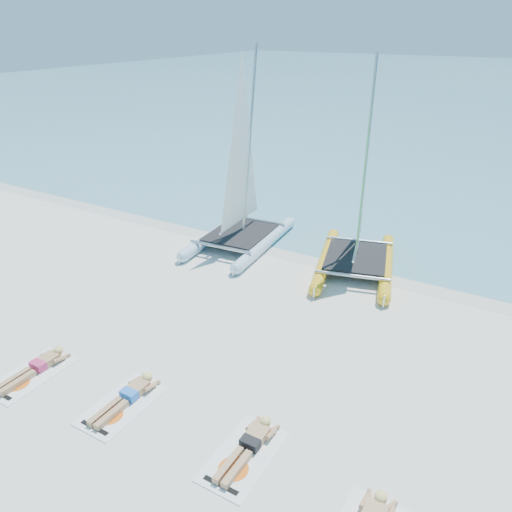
% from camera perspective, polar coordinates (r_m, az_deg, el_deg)
% --- Properties ---
extents(ground, '(140.00, 140.00, 0.00)m').
position_cam_1_polar(ground, '(12.92, -3.86, -9.08)').
color(ground, silver).
rests_on(ground, ground).
extents(sea, '(140.00, 115.00, 0.01)m').
position_cam_1_polar(sea, '(72.37, 26.71, 16.95)').
color(sea, '#77C4C6').
rests_on(sea, ground).
extents(wet_sand_strip, '(140.00, 1.40, 0.01)m').
position_cam_1_polar(wet_sand_strip, '(17.12, 6.48, -0.06)').
color(wet_sand_strip, silver).
rests_on(wet_sand_strip, ground).
extents(catamaran_blue, '(2.82, 5.22, 6.87)m').
position_cam_1_polar(catamaran_blue, '(17.43, -1.74, 7.78)').
color(catamaran_blue, '#B1D9E8').
rests_on(catamaran_blue, ground).
extents(catamaran_yellow, '(3.56, 5.38, 6.68)m').
position_cam_1_polar(catamaran_yellow, '(16.21, 12.00, 6.08)').
color(catamaran_yellow, yellow).
rests_on(catamaran_yellow, ground).
extents(towel_a, '(1.00, 1.85, 0.02)m').
position_cam_1_polar(towel_a, '(12.70, -24.38, -12.28)').
color(towel_a, white).
rests_on(towel_a, ground).
extents(sunbather_a, '(0.37, 1.73, 0.26)m').
position_cam_1_polar(sunbather_a, '(12.72, -23.78, -11.49)').
color(sunbather_a, tan).
rests_on(sunbather_a, towel_a).
extents(towel_b, '(1.00, 1.85, 0.02)m').
position_cam_1_polar(towel_b, '(11.22, -15.08, -16.15)').
color(towel_b, white).
rests_on(towel_b, ground).
extents(sunbather_b, '(0.37, 1.73, 0.26)m').
position_cam_1_polar(sunbather_b, '(11.25, -14.44, -15.22)').
color(sunbather_b, tan).
rests_on(sunbather_b, towel_b).
extents(towel_c, '(1.00, 1.85, 0.02)m').
position_cam_1_polar(towel_c, '(9.91, -1.42, -21.90)').
color(towel_c, white).
rests_on(towel_c, ground).
extents(sunbather_c, '(0.37, 1.73, 0.26)m').
position_cam_1_polar(sunbather_c, '(9.94, -0.80, -20.78)').
color(sunbather_c, tan).
rests_on(sunbather_c, towel_c).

